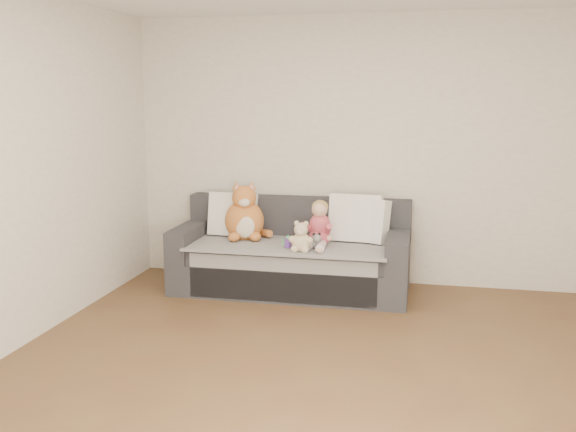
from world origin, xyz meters
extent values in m
plane|color=brown|center=(0.00, 0.00, 0.00)|extent=(5.00, 5.00, 0.00)
plane|color=beige|center=(0.00, 2.50, 1.30)|extent=(4.50, 0.00, 4.50)
cube|color=#2C2C31|center=(-0.59, 2.02, 0.15)|extent=(2.20, 0.90, 0.30)
cube|color=#2C2C31|center=(-0.59, 1.99, 0.38)|extent=(1.90, 0.80, 0.15)
cube|color=#2C2C31|center=(-0.59, 2.37, 0.65)|extent=(2.20, 0.20, 0.40)
cube|color=#2C2C31|center=(-1.59, 2.02, 0.45)|extent=(0.20, 0.90, 0.30)
cube|color=#2C2C31|center=(0.41, 2.02, 0.45)|extent=(0.20, 0.90, 0.30)
cube|color=#99999C|center=(-0.59, 1.97, 0.46)|extent=(1.85, 0.88, 0.02)
cube|color=#99999C|center=(-0.59, 1.58, 0.23)|extent=(1.70, 0.02, 0.41)
cube|color=white|center=(-1.21, 2.19, 0.68)|extent=(0.48, 0.25, 0.44)
cube|color=white|center=(0.00, 2.19, 0.70)|extent=(0.51, 0.26, 0.46)
cube|color=white|center=(0.09, 2.20, 0.68)|extent=(0.49, 0.37, 0.43)
ellipsoid|color=#C2444B|center=(-0.30, 1.93, 0.55)|extent=(0.20, 0.17, 0.17)
ellipsoid|color=#C2444B|center=(-0.30, 1.94, 0.67)|extent=(0.19, 0.16, 0.21)
ellipsoid|color=#DBAA8C|center=(-0.30, 1.93, 0.81)|extent=(0.14, 0.14, 0.14)
ellipsoid|color=tan|center=(-0.30, 1.95, 0.84)|extent=(0.15, 0.15, 0.12)
cylinder|color=#C2444B|center=(-0.40, 1.88, 0.65)|extent=(0.13, 0.20, 0.13)
cylinder|color=#C2444B|center=(-0.21, 1.87, 0.65)|extent=(0.10, 0.20, 0.13)
ellipsoid|color=#DBAA8C|center=(-0.44, 1.81, 0.58)|extent=(0.05, 0.05, 0.05)
ellipsoid|color=#DBAA8C|center=(-0.19, 1.79, 0.58)|extent=(0.05, 0.05, 0.05)
cylinder|color=#E5B2C6|center=(-0.37, 1.76, 0.51)|extent=(0.13, 0.26, 0.09)
cylinder|color=#E5B2C6|center=(-0.26, 1.75, 0.51)|extent=(0.09, 0.26, 0.09)
ellipsoid|color=#DBAA8C|center=(-0.40, 1.64, 0.50)|extent=(0.06, 0.08, 0.04)
ellipsoid|color=#DBAA8C|center=(-0.25, 1.63, 0.50)|extent=(0.06, 0.08, 0.04)
ellipsoid|color=#A77025|center=(-1.06, 2.09, 0.64)|extent=(0.38, 0.32, 0.40)
ellipsoid|color=beige|center=(-1.03, 1.97, 0.61)|extent=(0.20, 0.09, 0.22)
ellipsoid|color=#A77025|center=(-1.06, 2.06, 0.87)|extent=(0.23, 0.23, 0.23)
ellipsoid|color=beige|center=(-1.03, 1.97, 0.84)|extent=(0.11, 0.07, 0.08)
cone|color=#A77025|center=(-1.13, 2.08, 0.98)|extent=(0.11, 0.11, 0.08)
cone|color=pink|center=(-1.13, 2.07, 0.98)|extent=(0.07, 0.07, 0.05)
cone|color=#A77025|center=(-1.00, 2.12, 0.98)|extent=(0.11, 0.11, 0.08)
cone|color=pink|center=(-1.00, 2.11, 0.98)|extent=(0.07, 0.07, 0.05)
ellipsoid|color=#A77025|center=(-1.12, 1.92, 0.52)|extent=(0.11, 0.13, 0.09)
ellipsoid|color=#A77025|center=(-0.93, 1.97, 0.52)|extent=(0.11, 0.13, 0.09)
cylinder|color=#A77025|center=(-0.91, 2.19, 0.51)|extent=(0.23, 0.23, 0.09)
ellipsoid|color=tan|center=(-0.43, 1.68, 0.55)|extent=(0.17, 0.15, 0.17)
ellipsoid|color=tan|center=(-0.43, 1.67, 0.67)|extent=(0.12, 0.12, 0.12)
ellipsoid|color=tan|center=(-0.47, 1.69, 0.72)|extent=(0.05, 0.05, 0.05)
ellipsoid|color=tan|center=(-0.38, 1.68, 0.72)|extent=(0.05, 0.05, 0.05)
ellipsoid|color=beige|center=(-0.43, 1.62, 0.66)|extent=(0.05, 0.05, 0.05)
ellipsoid|color=tan|center=(-0.51, 1.67, 0.58)|extent=(0.06, 0.06, 0.06)
ellipsoid|color=tan|center=(-0.35, 1.66, 0.58)|extent=(0.06, 0.06, 0.06)
ellipsoid|color=tan|center=(-0.48, 1.63, 0.50)|extent=(0.07, 0.07, 0.07)
ellipsoid|color=tan|center=(-0.38, 1.63, 0.50)|extent=(0.07, 0.07, 0.07)
ellipsoid|color=white|center=(-0.33, 1.83, 0.53)|extent=(0.13, 0.16, 0.11)
ellipsoid|color=white|center=(-0.30, 1.76, 0.58)|extent=(0.08, 0.08, 0.08)
ellipsoid|color=black|center=(-0.33, 1.76, 0.61)|extent=(0.03, 0.03, 0.03)
ellipsoid|color=black|center=(-0.28, 1.78, 0.61)|extent=(0.03, 0.03, 0.03)
cylinder|color=#63399D|center=(-0.57, 1.78, 0.52)|extent=(0.07, 0.07, 0.09)
cone|color=#47B866|center=(-0.57, 1.78, 0.58)|extent=(0.07, 0.07, 0.04)
cylinder|color=#47B866|center=(-0.61, 1.78, 0.53)|extent=(0.02, 0.02, 0.06)
cylinder|color=#47B866|center=(-0.52, 1.79, 0.53)|extent=(0.02, 0.02, 0.06)
camera|label=1|loc=(0.63, -3.75, 1.82)|focal=40.00mm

